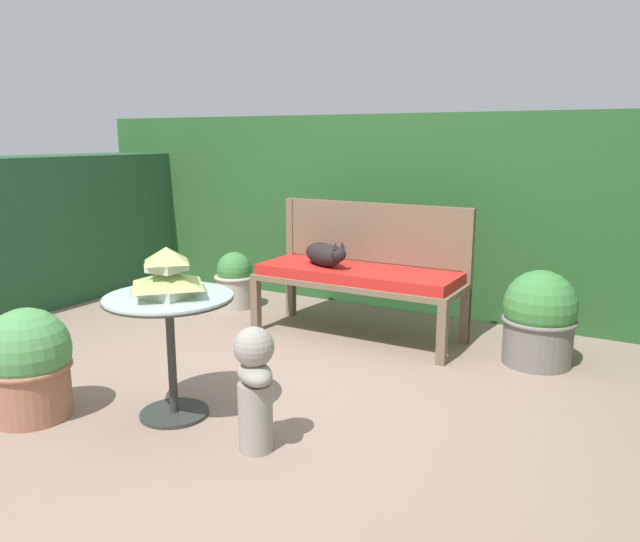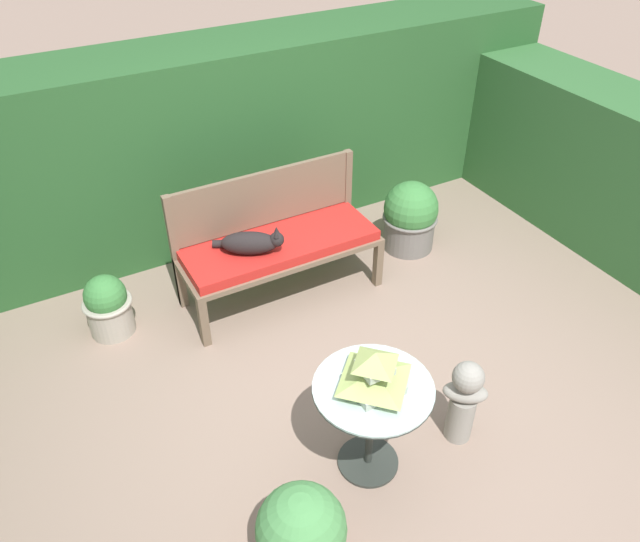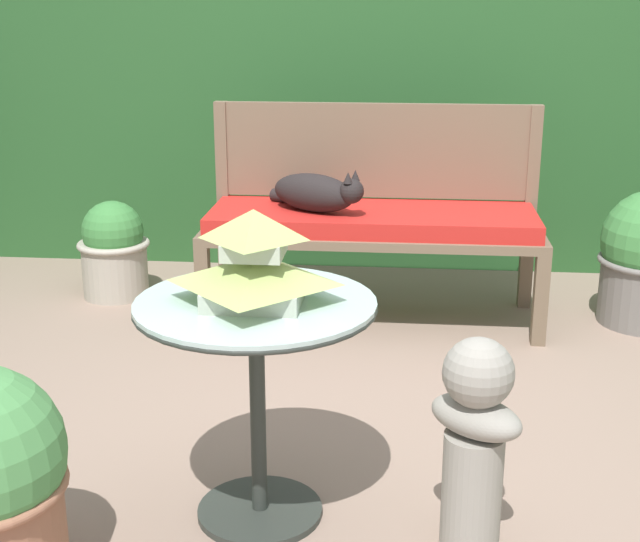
{
  "view_description": "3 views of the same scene",
  "coord_description": "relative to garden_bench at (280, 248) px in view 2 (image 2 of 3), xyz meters",
  "views": [
    {
      "loc": [
        1.96,
        -2.83,
        1.44
      ],
      "look_at": [
        0.08,
        0.46,
        0.62
      ],
      "focal_mm": 35.0,
      "sensor_mm": 36.0,
      "label": 1
    },
    {
      "loc": [
        -1.56,
        -2.4,
        3.12
      ],
      "look_at": [
        0.09,
        0.59,
        0.54
      ],
      "focal_mm": 35.0,
      "sensor_mm": 36.0,
      "label": 2
    },
    {
      "loc": [
        0.17,
        -2.78,
        1.43
      ],
      "look_at": [
        -0.11,
        0.14,
        0.52
      ],
      "focal_mm": 50.0,
      "sensor_mm": 36.0,
      "label": 3
    }
  ],
  "objects": [
    {
      "name": "garden_bench",
      "position": [
        0.0,
        0.0,
        0.0
      ],
      "size": [
        1.51,
        0.55,
        0.51
      ],
      "color": "brown",
      "rests_on": "ground"
    },
    {
      "name": "ground",
      "position": [
        -0.03,
        -1.1,
        -0.44
      ],
      "size": [
        30.0,
        30.0,
        0.0
      ],
      "primitive_type": "plane",
      "color": "gray"
    },
    {
      "name": "cat",
      "position": [
        -0.25,
        -0.04,
        0.16
      ],
      "size": [
        0.45,
        0.39,
        0.2
      ],
      "rotation": [
        0.0,
        0.0,
        -0.49
      ],
      "color": "black",
      "rests_on": "garden_bench"
    },
    {
      "name": "patio_table",
      "position": [
        -0.25,
        -1.66,
        0.07
      ],
      "size": [
        0.66,
        0.66,
        0.65
      ],
      "color": "#2D332D",
      "rests_on": "ground"
    },
    {
      "name": "foliage_hedge_back",
      "position": [
        -0.03,
        1.23,
        0.37
      ],
      "size": [
        6.4,
        0.8,
        1.62
      ],
      "primitive_type": "cube",
      "color": "#285628",
      "rests_on": "ground"
    },
    {
      "name": "potted_plant_path_edge",
      "position": [
        1.26,
        0.08,
        -0.14
      ],
      "size": [
        0.47,
        0.47,
        0.61
      ],
      "color": "slate",
      "rests_on": "ground"
    },
    {
      "name": "potted_plant_table_far",
      "position": [
        -0.88,
        -2.04,
        -0.15
      ],
      "size": [
        0.44,
        0.44,
        0.58
      ],
      "color": "#9E664C",
      "rests_on": "ground"
    },
    {
      "name": "potted_plant_bench_left",
      "position": [
        -1.28,
        0.22,
        -0.21
      ],
      "size": [
        0.35,
        0.35,
        0.48
      ],
      "color": "#ADA393",
      "rests_on": "ground"
    },
    {
      "name": "pagoda_birdhouse",
      "position": [
        -0.25,
        -1.66,
        0.32
      ],
      "size": [
        0.34,
        0.34,
        0.25
      ],
      "color": "#B2BCA8",
      "rests_on": "patio_table"
    },
    {
      "name": "garden_bust",
      "position": [
        0.34,
        -1.75,
        -0.11
      ],
      "size": [
        0.3,
        0.28,
        0.6
      ],
      "rotation": [
        0.0,
        0.0,
        -0.64
      ],
      "color": "gray",
      "rests_on": "ground"
    },
    {
      "name": "bench_backrest",
      "position": [
        -0.0,
        0.26,
        0.25
      ],
      "size": [
        1.51,
        0.06,
        0.96
      ],
      "color": "brown",
      "rests_on": "ground"
    }
  ]
}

